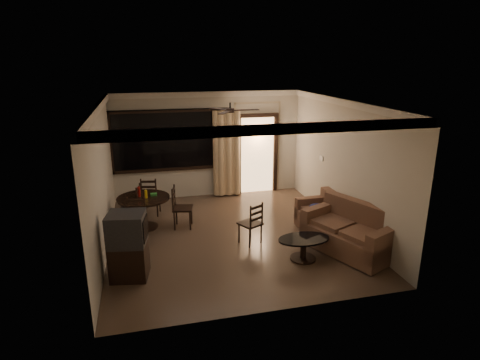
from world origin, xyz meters
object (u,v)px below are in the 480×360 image
object	(u,v)px
dining_chair_west	(132,214)
side_chair	(251,231)
tv_cabinet	(128,246)
dining_chair_north	(151,203)
dining_chair_east	(182,215)
dining_chair_south	(136,231)
dining_table	(144,204)
sofa	(351,233)
armchair	(321,214)
coffee_table	(304,245)

from	to	relation	value
dining_chair_west	side_chair	world-z (taller)	dining_chair_west
dining_chair_west	tv_cabinet	bearing A→B (deg)	12.13
dining_chair_north	side_chair	xyz separation A→B (m)	(1.91, -2.08, -0.02)
dining_chair_east	dining_chair_south	distance (m)	1.20
dining_table	sofa	xyz separation A→B (m)	(3.88, -2.10, -0.20)
tv_cabinet	sofa	xyz separation A→B (m)	(4.16, -0.01, -0.22)
sofa	armchair	world-z (taller)	sofa
dining_table	dining_chair_north	distance (m)	0.83
dining_chair_south	sofa	xyz separation A→B (m)	(4.06, -1.26, 0.06)
dining_chair_east	armchair	xyz separation A→B (m)	(2.94, -0.81, 0.05)
dining_chair_south	armchair	size ratio (longest dim) A/B	1.16
armchair	side_chair	bearing A→B (deg)	-169.81
dining_chair_south	side_chair	distance (m)	2.31
dining_chair_west	coffee_table	xyz separation A→B (m)	(3.12, -2.39, 0.00)
side_chair	tv_cabinet	bearing A→B (deg)	-9.73
dining_chair_south	armchair	distance (m)	3.94
dining_chair_west	dining_table	bearing A→B (deg)	69.05
armchair	tv_cabinet	bearing A→B (deg)	-165.36
dining_chair_east	coffee_table	distance (m)	2.88
sofa	dining_chair_east	bearing A→B (deg)	124.16
dining_chair_east	tv_cabinet	size ratio (longest dim) A/B	0.81
sofa	armchair	size ratio (longest dim) A/B	2.39
dining_table	tv_cabinet	distance (m)	2.11
sofa	armchair	xyz separation A→B (m)	(-0.12, 1.12, -0.03)
sofa	side_chair	world-z (taller)	sofa
dining_chair_north	tv_cabinet	distance (m)	2.91
tv_cabinet	coffee_table	bearing A→B (deg)	7.42
dining_table	armchair	world-z (taller)	dining_table
armchair	dining_chair_south	bearing A→B (deg)	177.15
dining_chair_east	tv_cabinet	world-z (taller)	tv_cabinet
dining_chair_east	sofa	world-z (taller)	dining_chair_east
dining_chair_east	dining_chair_south	world-z (taller)	same
sofa	coffee_table	distance (m)	1.03
dining_chair_north	tv_cabinet	size ratio (longest dim) A/B	0.81
dining_table	dining_chair_west	world-z (taller)	dining_chair_west
dining_table	armchair	xyz separation A→B (m)	(3.75, -0.99, -0.23)
dining_chair_south	tv_cabinet	xyz separation A→B (m)	(-0.10, -1.25, 0.28)
dining_chair_east	coffee_table	xyz separation A→B (m)	(2.04, -2.03, 0.00)
tv_cabinet	dining_chair_south	bearing A→B (deg)	95.20
dining_chair_north	side_chair	size ratio (longest dim) A/B	1.06
sofa	coffee_table	xyz separation A→B (m)	(-1.02, -0.11, -0.08)
dining_chair_west	dining_chair_south	bearing A→B (deg)	17.21
dining_table	sofa	size ratio (longest dim) A/B	0.59
dining_chair_west	sofa	world-z (taller)	dining_chair_west
dining_chair_south	armchair	world-z (taller)	dining_chair_south
side_chair	armchair	bearing A→B (deg)	162.75
dining_table	coffee_table	distance (m)	3.62
sofa	coffee_table	bearing A→B (deg)	162.34
dining_chair_north	armchair	xyz separation A→B (m)	(3.59, -1.75, 0.05)
tv_cabinet	sofa	bearing A→B (deg)	9.45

